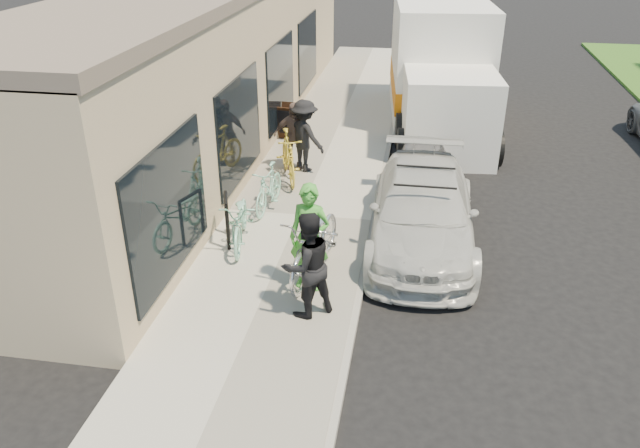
{
  "coord_description": "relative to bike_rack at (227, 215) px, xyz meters",
  "views": [
    {
      "loc": [
        0.34,
        -8.36,
        5.91
      ],
      "look_at": [
        -1.21,
        0.93,
        1.05
      ],
      "focal_mm": 35.0,
      "sensor_mm": 36.0,
      "label": 1
    }
  ],
  "objects": [
    {
      "name": "bike_rack",
      "position": [
        0.0,
        0.0,
        0.0
      ],
      "size": [
        0.25,
        0.64,
        0.94
      ],
      "rotation": [
        0.0,
        0.0,
        0.32
      ],
      "color": "black",
      "rests_on": "sidewalk"
    },
    {
      "name": "sedan_silver",
      "position": [
        3.51,
        3.52,
        -0.19
      ],
      "size": [
        1.44,
        3.15,
        1.05
      ],
      "primitive_type": "imported",
      "rotation": [
        0.0,
        0.0,
        -0.07
      ],
      "color": "gray",
      "rests_on": "ground"
    },
    {
      "name": "cruiser_bike_b",
      "position": [
        0.27,
        -0.0,
        -0.09
      ],
      "size": [
        0.95,
        1.9,
        0.95
      ],
      "primitive_type": "imported",
      "rotation": [
        0.0,
        0.0,
        0.18
      ],
      "color": "#8CD2B6",
      "rests_on": "sidewalk"
    },
    {
      "name": "sidewalk",
      "position": [
        1.1,
        1.35,
        -0.64
      ],
      "size": [
        3.0,
        34.0,
        0.15
      ],
      "primitive_type": "cube",
      "color": "#A6A395",
      "rests_on": "ground"
    },
    {
      "name": "ground",
      "position": [
        3.1,
        -1.65,
        -0.72
      ],
      "size": [
        120.0,
        120.0,
        0.0
      ],
      "primitive_type": "plane",
      "color": "black",
      "rests_on": "ground"
    },
    {
      "name": "sedan_white",
      "position": [
        3.61,
        0.81,
        -0.01
      ],
      "size": [
        2.07,
        4.88,
        1.45
      ],
      "rotation": [
        0.0,
        0.0,
        0.02
      ],
      "color": "beige",
      "rests_on": "ground"
    },
    {
      "name": "tandem_bike",
      "position": [
        1.83,
        -0.82,
        0.02
      ],
      "size": [
        1.14,
        2.34,
        1.18
      ],
      "primitive_type": "imported",
      "rotation": [
        0.0,
        0.0,
        -0.17
      ],
      "color": "silver",
      "rests_on": "sidewalk"
    },
    {
      "name": "cruiser_bike_c",
      "position": [
        0.5,
        3.16,
        -0.0
      ],
      "size": [
        1.13,
        1.94,
        1.13
      ],
      "primitive_type": "imported",
      "rotation": [
        0.0,
        0.0,
        0.35
      ],
      "color": "gold",
      "rests_on": "sidewalk"
    },
    {
      "name": "cruiser_bike_a",
      "position": [
        0.42,
        1.55,
        -0.09
      ],
      "size": [
        0.59,
        1.61,
        0.95
      ],
      "primitive_type": "imported",
      "rotation": [
        0.0,
        0.0,
        -0.09
      ],
      "color": "#8CD2B6",
      "rests_on": "sidewalk"
    },
    {
      "name": "bystander_b",
      "position": [
        0.48,
        3.88,
        0.25
      ],
      "size": [
        0.98,
        0.46,
        1.63
      ],
      "primitive_type": "imported",
      "rotation": [
        0.0,
        0.0,
        0.07
      ],
      "color": "brown",
      "rests_on": "sidewalk"
    },
    {
      "name": "storefront",
      "position": [
        -2.14,
        6.34,
        1.41
      ],
      "size": [
        3.6,
        20.0,
        4.22
      ],
      "color": "tan",
      "rests_on": "ground"
    },
    {
      "name": "moving_truck",
      "position": [
        3.9,
        8.41,
        0.81
      ],
      "size": [
        3.22,
        7.18,
        3.43
      ],
      "rotation": [
        0.0,
        0.0,
        0.09
      ],
      "color": "white",
      "rests_on": "ground"
    },
    {
      "name": "bystander_a",
      "position": [
        0.76,
        3.79,
        0.3
      ],
      "size": [
        1.29,
        1.14,
        1.73
      ],
      "primitive_type": "imported",
      "rotation": [
        0.0,
        0.0,
        2.57
      ],
      "color": "black",
      "rests_on": "sidewalk"
    },
    {
      "name": "sandwich_board",
      "position": [
        -0.08,
        5.92,
        -0.09
      ],
      "size": [
        0.64,
        0.64,
        0.94
      ],
      "rotation": [
        0.0,
        0.0,
        -0.12
      ],
      "color": "black",
      "rests_on": "sidewalk"
    },
    {
      "name": "curb",
      "position": [
        2.65,
        1.35,
        -0.65
      ],
      "size": [
        0.12,
        34.0,
        0.13
      ],
      "primitive_type": "cube",
      "color": "gray",
      "rests_on": "ground"
    },
    {
      "name": "man_standing",
      "position": [
        1.91,
        -2.03,
        0.3
      ],
      "size": [
        1.07,
        1.04,
        1.73
      ],
      "primitive_type": "imported",
      "rotation": [
        0.0,
        0.0,
        3.83
      ],
      "color": "black",
      "rests_on": "sidewalk"
    },
    {
      "name": "woman_rider",
      "position": [
        1.81,
        -1.28,
        0.36
      ],
      "size": [
        0.73,
        0.53,
        1.86
      ],
      "primitive_type": "imported",
      "rotation": [
        0.0,
        0.0,
        -0.14
      ],
      "color": "green",
      "rests_on": "sidewalk"
    }
  ]
}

